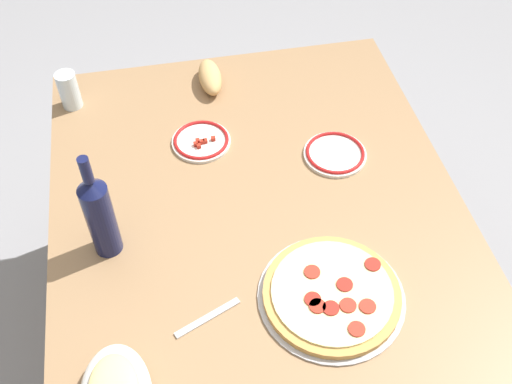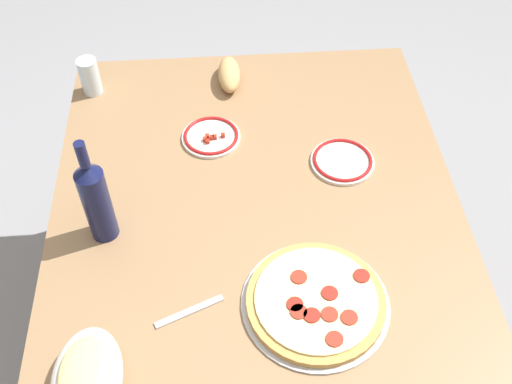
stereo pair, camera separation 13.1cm
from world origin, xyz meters
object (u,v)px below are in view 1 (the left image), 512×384
Objects in this scene: bread_loaf at (210,77)px; side_plate_near at (335,153)px; wine_bottle at (99,214)px; water_glass at (69,90)px; dining_table at (256,223)px; pepperoni_pizza at (332,294)px; side_plate_far at (201,141)px.

side_plate_near is at bearing 38.17° from bread_loaf.
water_glass is at bearing -171.26° from wine_bottle.
bread_loaf is at bearing -141.83° from side_plate_near.
side_plate_near is (-0.20, 0.65, -0.12)m from wine_bottle.
dining_table is 4.03× the size of wine_bottle.
wine_bottle is (-0.25, -0.51, 0.12)m from pepperoni_pizza.
side_plate_near is at bearing 63.19° from water_glass.
side_plate_far is (0.25, 0.37, -0.05)m from water_glass.
wine_bottle reaches higher than water_glass.
dining_table is at bearing 44.58° from water_glass.
water_glass is (-0.49, -0.48, 0.17)m from dining_table.
side_plate_near is (0.37, 0.74, -0.05)m from water_glass.
side_plate_far is (-0.13, -0.37, 0.00)m from side_plate_near.
dining_table is at bearing -65.34° from side_plate_near.
bread_loaf reaches higher than dining_table.
wine_bottle reaches higher than side_plate_far.
pepperoni_pizza is 1.02m from water_glass.
pepperoni_pizza reaches higher than dining_table.
water_glass is 0.69× the size of side_plate_far.
pepperoni_pizza reaches higher than side_plate_far.
bread_loaf is (-0.26, 0.07, 0.02)m from side_plate_far.
wine_bottle is (0.08, -0.40, 0.24)m from dining_table.
side_plate_far is at bearing 139.34° from wine_bottle.
wine_bottle is 1.77× the size of side_plate_near.
water_glass is 0.45m from side_plate_far.
pepperoni_pizza is at bearing 10.99° from bread_loaf.
bread_loaf reaches higher than side_plate_near.
water_glass is at bearing -123.67° from side_plate_far.
pepperoni_pizza is 2.03× the size of side_plate_far.
wine_bottle is 0.69m from side_plate_near.
wine_bottle is 2.68× the size of water_glass.
side_plate_far is at bearing -14.37° from bread_loaf.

